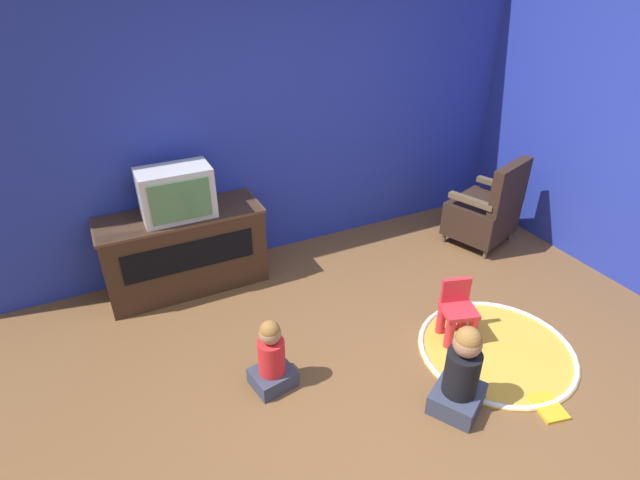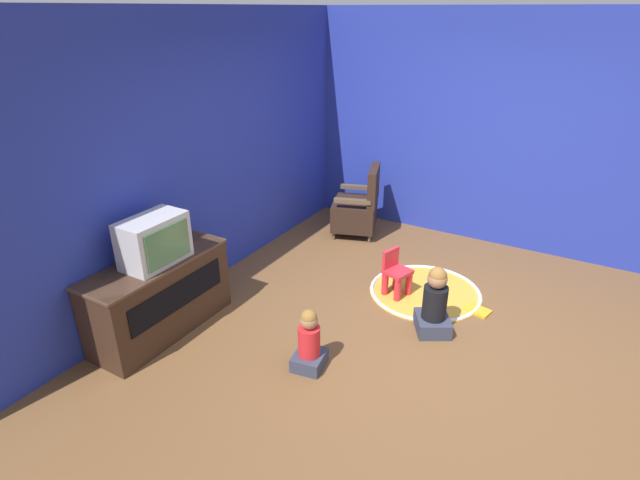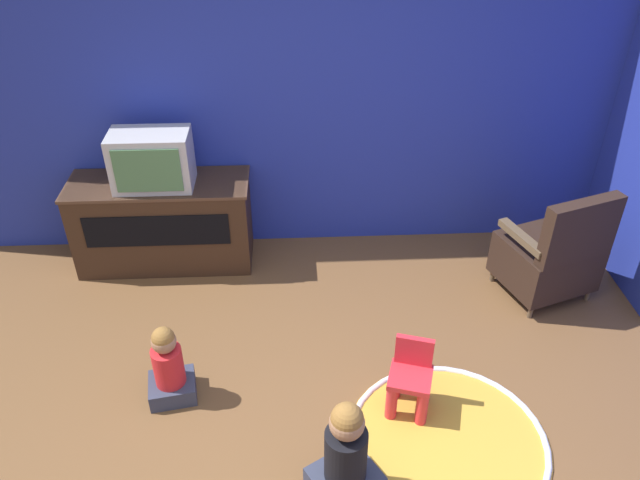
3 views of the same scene
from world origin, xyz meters
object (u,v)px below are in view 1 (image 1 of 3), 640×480
black_armchair (486,211)px  tv_cabinet (184,250)px  yellow_kid_chair (457,315)px  book (548,407)px  child_watching_left (272,358)px  television (176,193)px  child_watching_center (461,375)px

black_armchair → tv_cabinet: bearing=-30.4°
tv_cabinet → yellow_kid_chair: 2.30m
black_armchair → yellow_kid_chair: size_ratio=1.85×
yellow_kid_chair → book: 0.85m
black_armchair → child_watching_left: black_armchair is taller
television → black_armchair: 2.94m
television → yellow_kid_chair: (1.65, -1.54, -0.70)m
tv_cabinet → child_watching_center: size_ratio=2.06×
tv_cabinet → child_watching_center: 2.46m
television → book: 3.08m
black_armchair → child_watching_center: bearing=25.1°
television → yellow_kid_chair: television is taller
tv_cabinet → television: (0.00, -0.04, 0.55)m
book → television: bearing=48.9°
child_watching_left → child_watching_center: child_watching_center is taller
tv_cabinet → book: tv_cabinet is taller
child_watching_center → tv_cabinet: bearing=89.6°
child_watching_left → book: 1.83m
child_watching_left → child_watching_center: size_ratio=0.83×
television → yellow_kid_chair: 2.37m
tv_cabinet → book: (1.76, -2.41, -0.35)m
black_armchair → child_watching_left: (-2.60, -0.86, -0.12)m
book → black_armchair: bearing=-18.0°
tv_cabinet → child_watching_left: 1.45m
yellow_kid_chair → child_watching_center: bearing=-111.1°
black_armchair → yellow_kid_chair: (-1.18, -1.02, -0.14)m
tv_cabinet → child_watching_left: size_ratio=2.48×
child_watching_left → tv_cabinet: bearing=89.7°
tv_cabinet → child_watching_center: tv_cabinet is taller
yellow_kid_chair → child_watching_left: 1.43m
child_watching_left → book: (1.52, -0.99, -0.22)m
tv_cabinet → child_watching_left: (0.23, -1.42, -0.13)m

